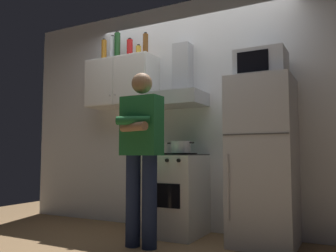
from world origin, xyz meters
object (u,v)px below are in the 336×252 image
object	(u,v)px
bottle_beer_brown	(146,44)
bottle_soda_red	(130,49)
upper_cabinet	(122,83)
cooking_pot	(181,147)
bottle_spice_jar	(138,51)
stove_oven	(175,194)
microwave	(261,65)
range_hood	(179,89)
refrigerator	(263,161)
bottle_vodka_clear	(112,49)
bottle_liquor_amber	(104,51)
person_standing	(141,150)
bottle_wine_green	(117,46)

from	to	relation	value
bottle_beer_brown	bottle_soda_red	distance (m)	0.29
upper_cabinet	bottle_beer_brown	size ratio (longest dim) A/B	3.28
cooking_pot	bottle_spice_jar	distance (m)	1.40
stove_oven	bottle_spice_jar	size ratio (longest dim) A/B	5.62
microwave	bottle_soda_red	world-z (taller)	bottle_soda_red
stove_oven	range_hood	xyz separation A→B (m)	(0.00, 0.13, 1.16)
range_hood	bottle_spice_jar	world-z (taller)	bottle_spice_jar
refrigerator	bottle_vodka_clear	bearing A→B (deg)	176.34
microwave	bottle_soda_red	xyz separation A→B (m)	(-1.66, 0.15, 0.44)
cooking_pot	bottle_vodka_clear	xyz separation A→B (m)	(-1.08, 0.24, 1.27)
upper_cabinet	bottle_vodka_clear	world-z (taller)	bottle_vodka_clear
upper_cabinet	bottle_spice_jar	world-z (taller)	bottle_spice_jar
range_hood	bottle_soda_red	world-z (taller)	bottle_soda_red
bottle_liquor_amber	cooking_pot	bearing A→B (deg)	-10.71
person_standing	bottle_vodka_clear	size ratio (longest dim) A/B	5.00
bottle_spice_jar	bottle_soda_red	bearing A→B (deg)	167.62
upper_cabinet	bottle_wine_green	distance (m)	0.47
range_hood	person_standing	bearing A→B (deg)	-93.91
person_standing	bottle_spice_jar	size ratio (longest dim) A/B	10.54
refrigerator	bottle_soda_red	world-z (taller)	bottle_soda_red
upper_cabinet	bottle_liquor_amber	size ratio (longest dim) A/B	3.02
cooking_pot	bottle_vodka_clear	size ratio (longest dim) A/B	0.94
microwave	bottle_vodka_clear	world-z (taller)	bottle_vodka_clear
bottle_vodka_clear	refrigerator	bearing A→B (deg)	-3.66
microwave	bottle_wine_green	xyz separation A→B (m)	(-1.80, 0.08, 0.48)
bottle_beer_brown	bottle_wine_green	xyz separation A→B (m)	(-0.42, 0.01, 0.04)
range_hood	bottle_vodka_clear	world-z (taller)	bottle_vodka_clear
bottle_spice_jar	bottle_wine_green	distance (m)	0.31
upper_cabinet	bottle_soda_red	xyz separation A→B (m)	(0.09, 0.04, 0.43)
bottle_liquor_amber	bottle_soda_red	bearing A→B (deg)	9.86
upper_cabinet	bottle_spice_jar	xyz separation A→B (m)	(0.24, 0.01, 0.37)
bottle_soda_red	stove_oven	bearing A→B (deg)	-13.35
stove_oven	bottle_vodka_clear	bearing A→B (deg)	172.65
range_hood	bottle_beer_brown	size ratio (longest dim) A/B	2.73
upper_cabinet	bottle_wine_green	bearing A→B (deg)	-157.94
upper_cabinet	bottle_spice_jar	bearing A→B (deg)	2.47
refrigerator	bottle_wine_green	xyz separation A→B (m)	(-1.80, 0.10, 1.42)
bottle_beer_brown	bottle_vodka_clear	bearing A→B (deg)	177.11
bottle_wine_green	refrigerator	bearing A→B (deg)	-3.25
bottle_spice_jar	bottle_vodka_clear	distance (m)	0.40
upper_cabinet	stove_oven	world-z (taller)	upper_cabinet
person_standing	bottle_wine_green	size ratio (longest dim) A/B	4.61
stove_oven	bottle_liquor_amber	xyz separation A→B (m)	(-1.07, 0.11, 1.76)
upper_cabinet	bottle_beer_brown	bearing A→B (deg)	-4.55
bottle_liquor_amber	person_standing	bearing A→B (deg)	-35.04
stove_oven	bottle_soda_red	xyz separation A→B (m)	(-0.71, 0.17, 1.74)
bottle_liquor_amber	bottle_spice_jar	size ratio (longest dim) A/B	1.92
bottle_soda_red	refrigerator	bearing A→B (deg)	-5.78
range_hood	bottle_soda_red	xyz separation A→B (m)	(-0.71, 0.04, 0.58)
stove_oven	bottle_liquor_amber	world-z (taller)	bottle_liquor_amber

